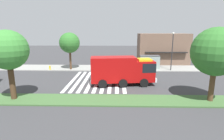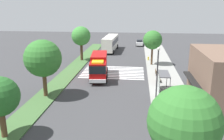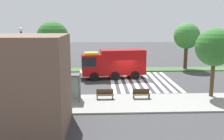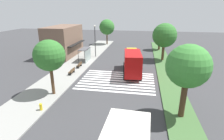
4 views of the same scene
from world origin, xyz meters
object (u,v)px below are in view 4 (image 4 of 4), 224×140
at_px(street_lamp, 95,39).
at_px(median_tree_far_west, 188,67).
at_px(sidewalk_tree_center, 107,27).
at_px(sidewalk_tree_far_west, 49,56).
at_px(fire_hydrant, 41,107).
at_px(bench_near_shelter, 79,65).
at_px(bench_west_of_shelter, 72,71).
at_px(median_tree_west, 165,35).
at_px(median_tree_center, 160,34).
at_px(fire_truck, 132,61).
at_px(bus_stop_shelter, 86,52).

relative_size(street_lamp, median_tree_far_west, 0.95).
bearing_deg(sidewalk_tree_center, sidewalk_tree_far_west, 180.00).
xyz_separation_m(sidewalk_tree_far_west, sidewalk_tree_center, (32.10, 0.00, 0.07)).
height_order(sidewalk_tree_center, fire_hydrant, sidewalk_tree_center).
xyz_separation_m(bench_near_shelter, bench_west_of_shelter, (-3.41, 0.00, 0.00)).
bearing_deg(bench_west_of_shelter, median_tree_west, -53.86).
bearing_deg(median_tree_west, median_tree_far_west, 180.00).
relative_size(bench_near_shelter, median_tree_far_west, 0.23).
bearing_deg(sidewalk_tree_center, bench_west_of_shelter, 178.94).
xyz_separation_m(median_tree_far_west, fire_hydrant, (-1.41, 13.77, -4.60)).
relative_size(bench_west_of_shelter, sidewalk_tree_far_west, 0.24).
distance_m(sidewalk_tree_center, median_tree_center, 15.09).
bearing_deg(sidewalk_tree_center, median_tree_center, -108.61).
height_order(bench_near_shelter, sidewalk_tree_far_west, sidewalk_tree_far_west).
bearing_deg(bench_near_shelter, median_tree_center, -40.91).
distance_m(fire_truck, street_lamp, 12.19).
distance_m(bench_near_shelter, sidewalk_tree_far_west, 11.16).
xyz_separation_m(street_lamp, fire_hydrant, (-21.52, -0.10, -3.50)).
distance_m(street_lamp, sidewalk_tree_center, 14.26).
height_order(street_lamp, median_tree_far_west, median_tree_far_west).
xyz_separation_m(bench_west_of_shelter, sidewalk_tree_far_west, (-6.89, -0.47, 4.27)).
bearing_deg(sidewalk_tree_center, bench_near_shelter, 178.77).
bearing_deg(bus_stop_shelter, median_tree_center, -48.57).
bearing_deg(fire_hydrant, median_tree_center, -23.99).
relative_size(bus_stop_shelter, fire_hydrant, 5.00).
xyz_separation_m(street_lamp, median_tree_center, (9.42, -13.87, -0.11)).
bearing_deg(bench_west_of_shelter, median_tree_far_west, -121.76).
xyz_separation_m(bench_near_shelter, median_tree_center, (17.00, -14.73, 3.30)).
distance_m(fire_truck, bus_stop_shelter, 10.53).
relative_size(bench_west_of_shelter, median_tree_center, 0.29).
height_order(street_lamp, sidewalk_tree_far_west, street_lamp).
height_order(bench_west_of_shelter, sidewalk_tree_far_west, sidewalk_tree_far_west).
relative_size(bus_stop_shelter, street_lamp, 0.53).
bearing_deg(sidewalk_tree_center, street_lamp, -178.39).
xyz_separation_m(fire_truck, street_lamp, (8.66, 8.36, 1.95)).
height_order(median_tree_far_west, median_tree_west, median_tree_west).
distance_m(bus_stop_shelter, sidewalk_tree_center, 18.07).
relative_size(bench_near_shelter, median_tree_west, 0.22).
bearing_deg(median_tree_far_west, median_tree_center, 0.00).
bearing_deg(street_lamp, bench_west_of_shelter, 175.49).
xyz_separation_m(median_tree_far_west, median_tree_west, (19.88, 0.00, -0.09)).
height_order(bus_stop_shelter, bench_near_shelter, bus_stop_shelter).
relative_size(fire_truck, bench_west_of_shelter, 5.32).
bearing_deg(fire_hydrant, street_lamp, 0.27).
xyz_separation_m(bench_near_shelter, street_lamp, (7.58, -0.87, 3.40)).
distance_m(bench_west_of_shelter, median_tree_far_west, 17.90).
distance_m(fire_truck, median_tree_west, 10.50).
height_order(fire_truck, fire_hydrant, fire_truck).
bearing_deg(sidewalk_tree_far_west, bus_stop_shelter, 1.87).
height_order(fire_truck, bus_stop_shelter, fire_truck).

